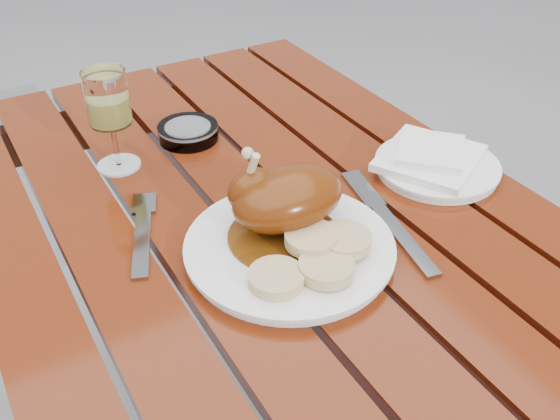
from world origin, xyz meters
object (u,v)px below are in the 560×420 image
Objects in this scene: table at (264,373)px; side_plate at (437,167)px; wine_glass at (111,121)px; ashtray at (188,132)px; dinner_plate at (289,248)px.

side_plate is (0.31, -0.05, 0.38)m from table.
wine_glass is (-0.14, 0.23, 0.46)m from table.
table is at bearing -89.01° from ashtray.
dinner_plate is at bearing -169.47° from side_plate.
dinner_plate is (-0.01, -0.11, 0.38)m from table.
wine_glass is at bearing 147.95° from side_plate.
dinner_plate is 2.69× the size of ashtray.
dinner_plate is at bearing -97.48° from table.
side_plate reaches higher than table.
table is 0.49m from side_plate.
wine_glass is 1.57× the size of ashtray.
wine_glass is 0.83× the size of side_plate.
ashtray is at bearing 88.48° from dinner_plate.
ashtray is (0.01, 0.37, 0.00)m from dinner_plate.
side_plate is 1.90× the size of ashtray.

